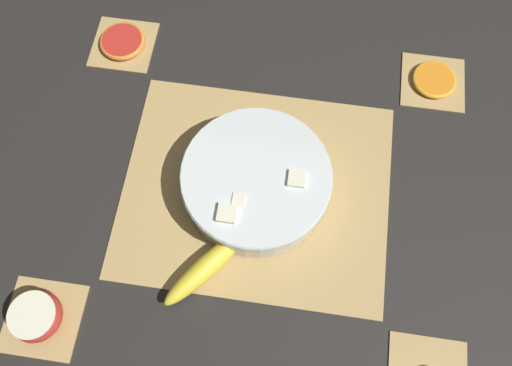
% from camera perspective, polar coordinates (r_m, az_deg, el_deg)
% --- Properties ---
extents(ground_plane, '(6.00, 6.00, 0.00)m').
position_cam_1_polar(ground_plane, '(0.93, 0.00, -0.78)').
color(ground_plane, black).
extents(bamboo_mat_center, '(0.49, 0.41, 0.01)m').
position_cam_1_polar(bamboo_mat_center, '(0.92, 0.00, -0.71)').
color(bamboo_mat_center, tan).
rests_on(bamboo_mat_center, ground_plane).
extents(coaster_mat_near_left, '(0.13, 0.13, 0.01)m').
position_cam_1_polar(coaster_mat_near_left, '(1.09, 19.57, 10.83)').
color(coaster_mat_near_left, tan).
rests_on(coaster_mat_near_left, ground_plane).
extents(coaster_mat_near_right, '(0.13, 0.13, 0.01)m').
position_cam_1_polar(coaster_mat_near_right, '(1.12, -14.91, 15.09)').
color(coaster_mat_near_right, tan).
rests_on(coaster_mat_near_right, ground_plane).
extents(coaster_mat_far_right, '(0.13, 0.13, 0.01)m').
position_cam_1_polar(coaster_mat_far_right, '(0.94, -23.16, -14.02)').
color(coaster_mat_far_right, tan).
rests_on(coaster_mat_far_right, ground_plane).
extents(fruit_salad_bowl, '(0.27, 0.27, 0.08)m').
position_cam_1_polar(fruit_salad_bowl, '(0.88, 0.03, 0.28)').
color(fruit_salad_bowl, silver).
rests_on(fruit_salad_bowl, bamboo_mat_center).
extents(whole_banana, '(0.14, 0.17, 0.04)m').
position_cam_1_polar(whole_banana, '(0.87, -5.74, -9.52)').
color(whole_banana, yellow).
rests_on(whole_banana, bamboo_mat_center).
extents(apple_half, '(0.08, 0.08, 0.05)m').
position_cam_1_polar(apple_half, '(0.92, -23.80, -13.77)').
color(apple_half, '#B72D23').
rests_on(apple_half, coaster_mat_far_right).
extents(orange_slice_whole, '(0.09, 0.09, 0.01)m').
position_cam_1_polar(orange_slice_whole, '(1.08, 19.71, 11.05)').
color(orange_slice_whole, orange).
rests_on(orange_slice_whole, coaster_mat_near_left).
extents(grapefruit_slice, '(0.09, 0.09, 0.01)m').
position_cam_1_polar(grapefruit_slice, '(1.11, -15.03, 15.36)').
color(grapefruit_slice, red).
rests_on(grapefruit_slice, coaster_mat_near_right).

